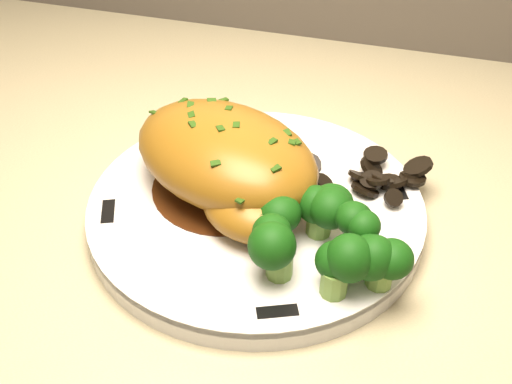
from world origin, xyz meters
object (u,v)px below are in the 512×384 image
(counter, at_px, (71,366))
(broccoli_florets, at_px, (325,237))
(plate, at_px, (256,209))
(chicken_breast, at_px, (228,161))

(counter, xyz_separation_m, broccoli_florets, (0.38, -0.12, 0.47))
(counter, bearing_deg, plate, -12.06)
(chicken_breast, relative_size, broccoli_florets, 1.74)
(chicken_breast, bearing_deg, counter, -167.58)
(counter, relative_size, chicken_breast, 9.22)
(counter, distance_m, broccoli_florets, 0.61)
(counter, distance_m, chicken_breast, 0.55)
(plate, xyz_separation_m, chicken_breast, (-0.03, 0.00, 0.04))
(plate, relative_size, broccoli_florets, 2.38)
(plate, xyz_separation_m, broccoli_florets, (0.07, -0.06, 0.04))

